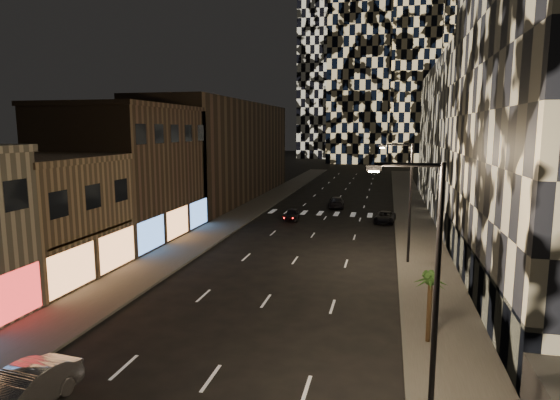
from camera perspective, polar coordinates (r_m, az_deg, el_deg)
The scene contains 17 objects.
sidewalk_left at distance 59.27m, azimuth -3.73°, elevation -1.19°, with size 4.00×120.00×0.15m, color #47443F.
sidewalk_right at distance 56.92m, azimuth 15.95°, elevation -1.93°, with size 4.00×120.00×0.15m, color #47443F.
curb_left at distance 58.71m, azimuth -1.77°, elevation -1.28°, with size 0.20×120.00×0.15m, color #4C4C47.
curb_right at distance 56.84m, azimuth 13.84°, elevation -1.86°, with size 0.20×120.00×0.15m, color #4C4C47.
retail_tan at distance 36.49m, azimuth -28.13°, elevation -2.17°, with size 10.00×10.00×8.00m, color #7D664B.
retail_brown at distance 46.26m, azimuth -18.14°, elevation 3.01°, with size 10.00×15.00×12.00m, color #473728.
retail_filler_left at distance 70.17m, azimuth -6.94°, elevation 5.99°, with size 10.00×40.00×14.00m, color #473728.
midrise_base at distance 32.11m, azimuth 22.45°, elevation -7.76°, with size 0.60×25.00×3.00m, color #383838.
midrise_filler_right at distance 64.29m, azimuth 24.97°, elevation 6.79°, with size 16.00×40.00×18.00m, color #232326.
tower_center_low at distance 150.86m, azimuth 10.00°, elevation 22.86°, with size 18.00×18.00×95.00m, color black.
streetlight_near at distance 16.71m, azimuth 17.80°, elevation -8.69°, with size 2.55×0.25×9.00m.
streetlight_far at distance 36.28m, azimuth 15.25°, elevation 0.66°, with size 2.55×0.25×9.00m.
car_silver_parked at distance 20.48m, azimuth -29.16°, elevation -19.91°, with size 1.67×4.79×1.58m, color gray.
car_dark_midlane at distance 52.82m, azimuth 1.47°, elevation -1.76°, with size 1.53×3.80×1.30m, color black.
car_dark_oncoming at distance 61.79m, azimuth 6.93°, elevation -0.25°, with size 1.96×4.83×1.40m, color black.
car_dark_rightlane at distance 52.58m, azimuth 12.66°, elevation -2.07°, with size 2.01×4.37×1.21m, color black.
palm_tree at distance 23.42m, azimuth 17.87°, elevation -9.72°, with size 1.76×1.75×3.45m.
Camera 1 is at (6.84, -5.91, 10.22)m, focal length 30.00 mm.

